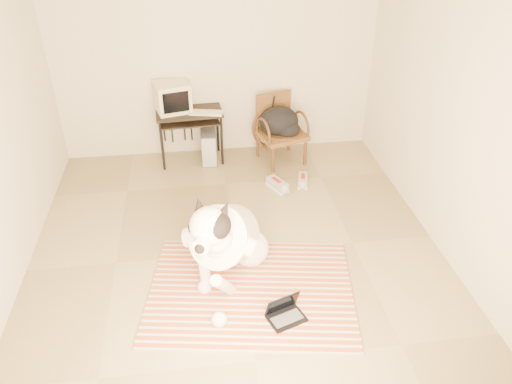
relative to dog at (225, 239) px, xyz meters
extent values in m
plane|color=#8E7F57|center=(0.13, 0.30, -0.41)|extent=(4.50, 4.50, 0.00)
plane|color=beige|center=(0.13, 2.55, 0.94)|extent=(4.50, 0.00, 4.50)
plane|color=beige|center=(0.13, -1.95, 0.94)|extent=(4.50, 0.00, 4.50)
plane|color=beige|center=(2.13, 0.30, 0.94)|extent=(0.00, 4.50, 4.50)
cube|color=#C34118|center=(0.10, -0.81, -0.40)|extent=(1.82, 0.57, 0.02)
cube|color=#3E7A31|center=(0.15, -0.53, -0.40)|extent=(1.82, 0.57, 0.02)
cube|color=#693F85|center=(0.19, -0.26, -0.40)|extent=(1.82, 0.57, 0.02)
cube|color=#C98444|center=(0.24, 0.01, -0.40)|extent=(1.82, 0.57, 0.02)
cube|color=#C2A792|center=(0.28, 0.28, -0.40)|extent=(1.82, 0.57, 0.02)
sphere|color=white|center=(-0.07, 0.26, -0.23)|extent=(0.35, 0.35, 0.35)
sphere|color=white|center=(0.24, 0.13, -0.23)|extent=(0.35, 0.35, 0.35)
ellipsoid|color=white|center=(0.08, 0.19, -0.21)|extent=(0.43, 0.39, 0.36)
ellipsoid|color=white|center=(-0.01, -0.01, 0.03)|extent=(0.72, 0.91, 0.76)
cylinder|color=white|center=(0.00, 0.00, 0.03)|extent=(0.75, 0.83, 0.70)
sphere|color=white|center=(-0.09, -0.22, 0.20)|extent=(0.30, 0.30, 0.30)
sphere|color=white|center=(-0.14, -0.32, 0.39)|extent=(0.32, 0.32, 0.32)
ellipsoid|color=black|center=(-0.09, -0.34, 0.41)|extent=(0.25, 0.28, 0.24)
cylinder|color=white|center=(-0.19, -0.45, 0.34)|extent=(0.19, 0.21, 0.14)
sphere|color=black|center=(-0.23, -0.53, 0.34)|extent=(0.08, 0.08, 0.08)
cone|color=black|center=(-0.21, -0.21, 0.51)|extent=(0.17, 0.20, 0.20)
cone|color=black|center=(-0.01, -0.30, 0.51)|extent=(0.18, 0.18, 0.20)
torus|color=silver|center=(-0.10, -0.24, 0.26)|extent=(0.32, 0.25, 0.26)
cylinder|color=white|center=(-0.20, -0.19, -0.15)|extent=(0.14, 0.17, 0.49)
cylinder|color=white|center=(-0.05, -0.40, -0.18)|extent=(0.26, 0.44, 0.49)
sphere|color=white|center=(-0.21, -0.21, -0.35)|extent=(0.12, 0.12, 0.12)
sphere|color=white|center=(-0.11, -0.62, -0.35)|extent=(0.13, 0.13, 0.13)
cone|color=black|center=(0.18, 0.48, -0.35)|extent=(0.13, 0.49, 0.12)
cube|color=black|center=(0.44, -0.65, -0.38)|extent=(0.36, 0.30, 0.02)
cube|color=#4B4B4D|center=(0.45, -0.66, -0.37)|extent=(0.28, 0.21, 0.00)
cube|color=black|center=(0.42, -0.58, -0.28)|extent=(0.31, 0.17, 0.20)
cube|color=black|center=(0.42, -0.59, -0.27)|extent=(0.27, 0.15, 0.17)
cube|color=black|center=(-0.25, 2.29, 0.26)|extent=(0.84, 0.50, 0.03)
cube|color=black|center=(-0.25, 2.24, 0.15)|extent=(0.75, 0.41, 0.02)
cylinder|color=black|center=(-0.61, 2.08, -0.08)|extent=(0.03, 0.03, 0.65)
cylinder|color=black|center=(-0.64, 2.46, -0.08)|extent=(0.03, 0.03, 0.65)
cylinder|color=black|center=(0.13, 2.12, -0.08)|extent=(0.03, 0.03, 0.65)
cylinder|color=black|center=(0.11, 2.50, -0.08)|extent=(0.03, 0.03, 0.65)
cube|color=beige|center=(-0.44, 2.35, 0.45)|extent=(0.48, 0.46, 0.36)
cube|color=black|center=(-0.40, 2.16, 0.45)|extent=(0.31, 0.09, 0.25)
cube|color=beige|center=(-0.04, 2.19, 0.28)|extent=(0.43, 0.23, 0.03)
cube|color=#4B4B4D|center=(-0.03, 2.27, -0.20)|extent=(0.20, 0.44, 0.41)
cube|color=#B0AFB4|center=(-0.04, 2.05, -0.20)|extent=(0.18, 0.02, 0.39)
cube|color=brown|center=(0.89, 2.12, -0.04)|extent=(0.68, 0.67, 0.06)
cylinder|color=#36200E|center=(0.89, 2.12, 0.00)|extent=(0.52, 0.52, 0.04)
cube|color=brown|center=(0.82, 2.35, 0.22)|extent=(0.47, 0.17, 0.42)
cylinder|color=#36200E|center=(0.74, 1.83, -0.24)|extent=(0.04, 0.04, 0.34)
cylinder|color=#36200E|center=(0.61, 2.27, -0.24)|extent=(0.04, 0.04, 0.34)
cylinder|color=#36200E|center=(1.18, 1.96, -0.24)|extent=(0.04, 0.04, 0.34)
cylinder|color=#36200E|center=(1.05, 2.40, -0.24)|extent=(0.04, 0.04, 0.34)
ellipsoid|color=black|center=(0.85, 2.10, 0.16)|extent=(0.49, 0.41, 0.36)
ellipsoid|color=black|center=(0.95, 2.01, 0.08)|extent=(0.31, 0.25, 0.21)
cube|color=white|center=(0.73, 1.43, -0.40)|extent=(0.25, 0.33, 0.03)
cube|color=gray|center=(0.73, 1.43, -0.35)|extent=(0.24, 0.32, 0.10)
cube|color=#A41815|center=(0.73, 1.43, -0.31)|extent=(0.12, 0.16, 0.02)
cube|color=white|center=(1.05, 1.50, -0.40)|extent=(0.17, 0.29, 0.03)
cube|color=gray|center=(1.05, 1.50, -0.36)|extent=(0.16, 0.28, 0.09)
cube|color=#A41815|center=(1.05, 1.50, -0.32)|extent=(0.07, 0.14, 0.02)
camera|label=1|loc=(-0.20, -3.53, 2.72)|focal=35.00mm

